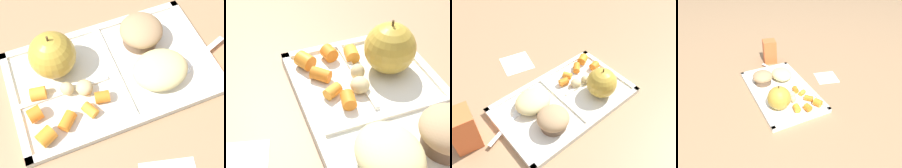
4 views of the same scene
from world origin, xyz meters
The scene contains 19 objects.
ground centered at (0.00, 0.00, 0.00)m, with size 6.00×6.00×0.00m, color #997551.
lunch_tray centered at (0.00, 0.00, 0.01)m, with size 0.38×0.23×0.02m.
green_apple centered at (-0.09, 0.05, 0.05)m, with size 0.08×0.08×0.09m.
bran_muffin centered at (0.08, 0.05, 0.04)m, with size 0.08×0.08×0.05m.
carrot_slice_tilted centered at (-0.06, -0.06, 0.02)m, with size 0.02×0.02×0.03m, color orange.
carrot_slice_back centered at (-0.04, -0.05, 0.02)m, with size 0.02×0.02×0.03m, color orange.
carrot_slice_small centered at (-0.11, -0.07, 0.02)m, with size 0.02×0.02×0.03m, color orange.
carrot_slice_center centered at (-0.14, 0.00, 0.02)m, with size 0.02×0.02×0.03m, color orange.
carrot_slice_near_corner centered at (-0.15, -0.04, 0.02)m, with size 0.02×0.02×0.02m, color orange.
carrot_slice_diagonal centered at (-0.15, -0.08, 0.02)m, with size 0.03×0.03×0.03m, color orange.
potato_chunk_corner centered at (-0.09, -0.01, 0.02)m, with size 0.03×0.02×0.03m, color tan.
potato_chunk_small centered at (-0.06, -0.02, 0.02)m, with size 0.03×0.03×0.02m, color tan.
egg_noodle_pile centered at (0.08, -0.04, 0.03)m, with size 0.10×0.08×0.04m, color #D6C684.
meatball_side centered at (0.08, -0.04, 0.03)m, with size 0.03×0.03×0.03m, color brown.
meatball_center centered at (0.08, -0.05, 0.03)m, with size 0.03×0.03×0.03m, color #755B4C.
meatball_back centered at (0.09, -0.02, 0.03)m, with size 0.04×0.04×0.04m, color #755B4C.
plastic_fork centered at (0.15, -0.04, 0.01)m, with size 0.16×0.07×0.00m.
milk_carton centered at (0.26, -0.06, 0.06)m, with size 0.06×0.06×0.11m, color orange.
paper_napkin centered at (0.01, -0.23, 0.00)m, with size 0.09×0.09×0.00m, color white.
Camera 4 is at (-0.64, 0.27, 0.51)m, focal length 34.26 mm.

